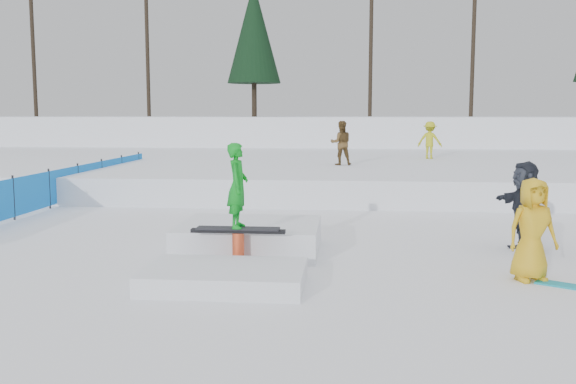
# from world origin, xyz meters

# --- Properties ---
(ground) EXTENTS (120.00, 120.00, 0.00)m
(ground) POSITION_xyz_m (0.00, 0.00, 0.00)
(ground) COLOR white
(snow_berm) EXTENTS (60.00, 14.00, 2.40)m
(snow_berm) POSITION_xyz_m (0.00, 30.00, 1.20)
(snow_berm) COLOR white
(snow_berm) RESTS_ON ground
(snow_midrise) EXTENTS (50.00, 18.00, 0.80)m
(snow_midrise) POSITION_xyz_m (0.00, 16.00, 0.40)
(snow_midrise) COLOR white
(snow_midrise) RESTS_ON ground
(safety_fence) EXTENTS (0.05, 16.00, 1.10)m
(safety_fence) POSITION_xyz_m (-6.50, 6.60, 0.55)
(safety_fence) COLOR blue
(safety_fence) RESTS_ON ground
(treeline) EXTENTS (40.24, 4.22, 10.50)m
(treeline) POSITION_xyz_m (6.18, 28.28, 7.45)
(treeline) COLOR black
(treeline) RESTS_ON snow_berm
(walker_olive) EXTENTS (0.82, 0.68, 1.54)m
(walker_olive) POSITION_xyz_m (1.40, 12.29, 1.57)
(walker_olive) COLOR brown
(walker_olive) RESTS_ON snow_midrise
(walker_ygreen) EXTENTS (1.08, 0.82, 1.48)m
(walker_ygreen) POSITION_xyz_m (4.88, 15.74, 1.54)
(walker_ygreen) COLOR #B2B418
(walker_ygreen) RESTS_ON snow_midrise
(spectator_yellow) EXTENTS (0.89, 0.69, 1.61)m
(spectator_yellow) POSITION_xyz_m (4.50, -0.05, 0.81)
(spectator_yellow) COLOR gold
(spectator_yellow) RESTS_ON ground
(spectator_dark) EXTENTS (0.76, 1.65, 1.72)m
(spectator_dark) POSITION_xyz_m (4.96, 2.17, 0.86)
(spectator_dark) COLOR #1E222C
(spectator_dark) RESTS_ON ground
(jib_rail_feature) EXTENTS (2.60, 4.40, 2.11)m
(jib_rail_feature) POSITION_xyz_m (-0.19, 0.93, 0.30)
(jib_rail_feature) COLOR white
(jib_rail_feature) RESTS_ON ground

